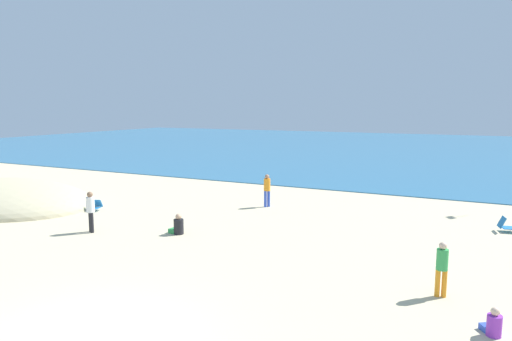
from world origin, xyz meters
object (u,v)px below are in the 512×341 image
(person_3, at_px, (442,265))
(person_5, at_px, (91,209))
(person_0, at_px, (267,188))
(person_1, at_px, (178,226))
(person_7, at_px, (493,325))
(beach_chair_far_left, at_px, (506,225))
(beach_chair_far_right, at_px, (95,206))

(person_3, bearing_deg, person_5, -105.45)
(person_0, bearing_deg, person_1, -61.54)
(person_5, distance_m, person_7, 14.32)
(beach_chair_far_left, height_order, person_7, person_7)
(beach_chair_far_right, height_order, person_3, person_3)
(person_0, distance_m, person_3, 11.59)
(person_1, xyz_separation_m, person_3, (9.71, -1.86, 0.56))
(beach_chair_far_left, relative_size, person_1, 0.93)
(person_0, bearing_deg, person_5, -81.87)
(person_5, bearing_deg, person_1, -38.68)
(person_3, bearing_deg, person_7, 22.25)
(beach_chair_far_left, xyz_separation_m, person_1, (-11.57, -5.97, 0.03))
(person_5, bearing_deg, beach_chair_far_left, -34.53)
(beach_chair_far_left, relative_size, person_5, 0.46)
(beach_chair_far_left, height_order, person_1, person_1)
(beach_chair_far_right, xyz_separation_m, person_1, (5.92, -1.55, 0.05))
(beach_chair_far_left, distance_m, beach_chair_far_right, 18.03)
(person_1, distance_m, person_3, 9.90)
(beach_chair_far_right, relative_size, person_0, 0.42)
(person_7, bearing_deg, person_1, 38.48)
(person_5, bearing_deg, beach_chair_far_right, 72.47)
(person_0, distance_m, person_5, 8.45)
(person_0, bearing_deg, person_7, -4.90)
(person_3, bearing_deg, beach_chair_far_right, -115.32)
(beach_chair_far_right, xyz_separation_m, person_7, (16.81, -5.08, -0.00))
(person_5, height_order, person_7, person_5)
(person_0, height_order, person_5, person_5)
(person_3, distance_m, person_7, 2.14)
(person_1, bearing_deg, person_0, -91.49)
(person_1, relative_size, person_7, 1.24)
(person_0, height_order, person_1, person_0)
(beach_chair_far_left, relative_size, person_0, 0.46)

